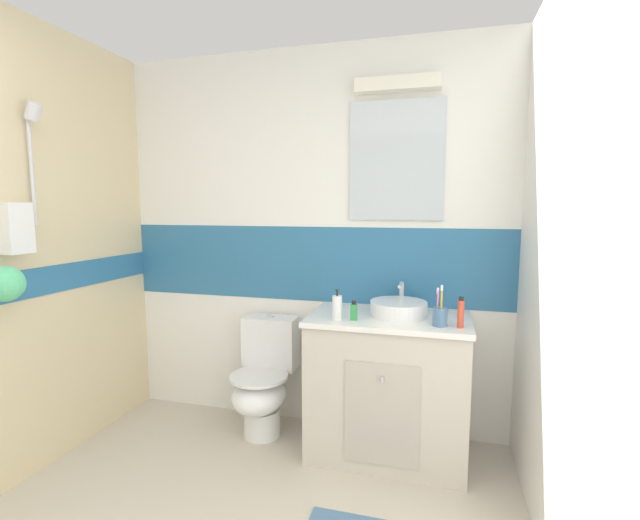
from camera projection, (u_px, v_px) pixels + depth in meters
wall_back_tiled at (313, 240)px, 2.97m from camera, size 3.20×0.20×2.50m
wall_right_plain at (601, 278)px, 1.43m from camera, size 0.10×3.48×2.50m
vanity_cabinet at (388, 385)px, 2.62m from camera, size 0.92×0.57×0.85m
sink_basin at (399, 308)px, 2.56m from camera, size 0.33×0.37×0.18m
toilet at (264, 381)px, 2.86m from camera, size 0.37×0.50×0.76m
toothbrush_cup at (440, 316)px, 2.34m from camera, size 0.08×0.08×0.22m
soap_dispenser at (337, 307)px, 2.47m from camera, size 0.06×0.06×0.18m
toothpaste_tube_upright at (461, 313)px, 2.30m from camera, size 0.03×0.03×0.17m
perfume_flask_small at (354, 311)px, 2.46m from camera, size 0.04×0.03×0.11m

